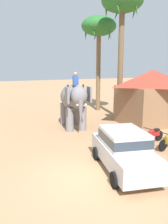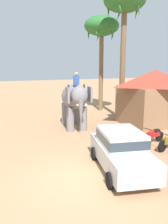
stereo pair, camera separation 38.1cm
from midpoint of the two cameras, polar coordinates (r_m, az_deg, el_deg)
The scene contains 7 objects.
ground_plane at distance 9.11m, azimuth 0.66°, elevation -16.40°, with size 120.00×120.00×0.00m, color tan.
car_sedan_foreground at distance 9.56m, azimuth 10.45°, elevation -9.11°, with size 2.63×4.39×1.70m.
elephant_with_mahout at distance 15.48m, azimuth -1.70°, elevation 3.07°, with size 2.13×3.99×3.88m.
motorcycle_far_in_row at distance 13.32m, azimuth 17.73°, elevation -5.62°, with size 1.78×0.62×0.94m.
palm_tree_near_hut at distance 19.22m, azimuth 10.76°, elevation 24.79°, with size 3.20×3.20×10.02m.
palm_tree_far_back at distance 22.15m, azimuth 4.98°, elevation 20.06°, with size 3.20×3.20×8.74m.
roadside_hut at distance 17.58m, azimuth 17.76°, elevation 3.99°, with size 5.12×4.34×4.00m.
Camera 2 is at (-3.21, -7.38, 4.27)m, focal length 36.41 mm.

